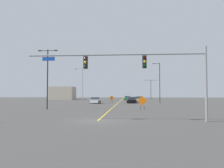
{
  "coord_description": "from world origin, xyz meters",
  "views": [
    {
      "loc": [
        2.61,
        -18.44,
        2.3
      ],
      "look_at": [
        -1.16,
        30.66,
        4.41
      ],
      "focal_mm": 35.22,
      "sensor_mm": 36.0,
      "label": 1
    }
  ],
  "objects": [
    {
      "name": "road_centre_stripe",
      "position": [
        0.0,
        58.91,
        0.0
      ],
      "size": [
        0.16,
        117.83,
        0.01
      ],
      "color": "yellow",
      "rests_on": "ground"
    },
    {
      "name": "street_lamp_mid_left",
      "position": [
        10.7,
        62.96,
        4.46
      ],
      "size": [
        4.52,
        0.24,
        7.32
      ],
      "color": "black",
      "rests_on": "ground"
    },
    {
      "name": "roadside_building_west",
      "position": [
        -21.59,
        60.53,
        2.36
      ],
      "size": [
        8.49,
        6.58,
        4.72
      ],
      "color": "#B2A893",
      "rests_on": "ground"
    },
    {
      "name": "car_white_distant",
      "position": [
        -5.11,
        31.86,
        0.69
      ],
      "size": [
        2.2,
        4.55,
        1.43
      ],
      "color": "white",
      "rests_on": "ground"
    },
    {
      "name": "car_silver_mid",
      "position": [
        4.21,
        41.63,
        0.63
      ],
      "size": [
        2.24,
        4.5,
        1.39
      ],
      "color": "#B7BABF",
      "rests_on": "ground"
    },
    {
      "name": "construction_sign_median_far",
      "position": [
        -1.61,
        35.44,
        1.12
      ],
      "size": [
        1.16,
        0.24,
        1.79
      ],
      "color": "orange",
      "rests_on": "ground"
    },
    {
      "name": "street_lamp_near_left",
      "position": [
        -9.26,
        12.78,
        5.08
      ],
      "size": [
        2.88,
        0.24,
        8.74
      ],
      "color": "black",
      "rests_on": "ground"
    },
    {
      "name": "car_black_passing",
      "position": [
        3.25,
        34.15,
        0.67
      ],
      "size": [
        2.34,
        4.5,
        1.46
      ],
      "color": "black",
      "rests_on": "ground"
    },
    {
      "name": "traffic_signal_assembly",
      "position": [
        3.56,
        -0.01,
        4.63
      ],
      "size": [
        15.07,
        0.44,
        6.21
      ],
      "color": "gray",
      "rests_on": "ground"
    },
    {
      "name": "street_lamp_far_right",
      "position": [
        -11.04,
        44.96,
        5.29
      ],
      "size": [
        2.26,
        0.24,
        9.65
      ],
      "color": "gray",
      "rests_on": "ground"
    },
    {
      "name": "street_lamp_near_right",
      "position": [
        10.2,
        36.93,
        5.37
      ],
      "size": [
        1.78,
        0.24,
        9.9
      ],
      "color": "black",
      "rests_on": "ground"
    },
    {
      "name": "construction_sign_left_shoulder",
      "position": [
        4.51,
        12.94,
        1.2
      ],
      "size": [
        1.37,
        0.12,
        1.95
      ],
      "color": "orange",
      "rests_on": "ground"
    },
    {
      "name": "ground",
      "position": [
        0.0,
        0.0,
        0.0
      ],
      "size": [
        212.09,
        212.09,
        0.0
      ],
      "primitive_type": "plane",
      "color": "#4C4947"
    },
    {
      "name": "car_yellow_approaching",
      "position": [
        5.55,
        49.25,
        0.66
      ],
      "size": [
        2.34,
        3.95,
        1.39
      ],
      "color": "gold",
      "rests_on": "ground"
    },
    {
      "name": "car_green_near",
      "position": [
        2.16,
        57.4,
        0.66
      ],
      "size": [
        2.22,
        4.42,
        1.39
      ],
      "color": "#196B38",
      "rests_on": "ground"
    }
  ]
}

